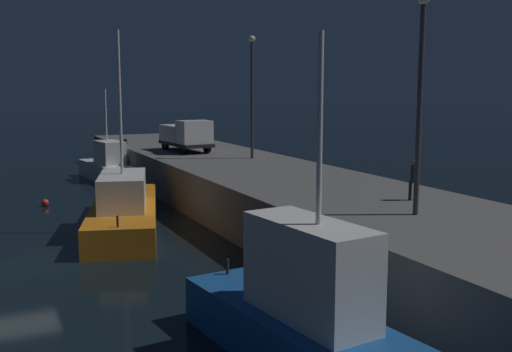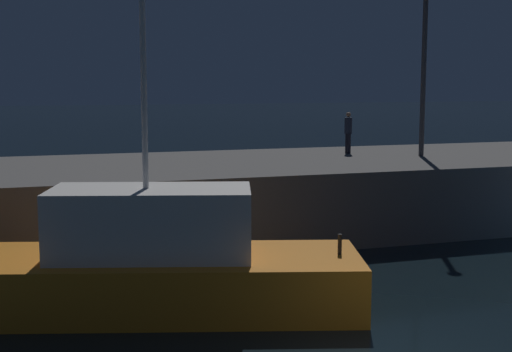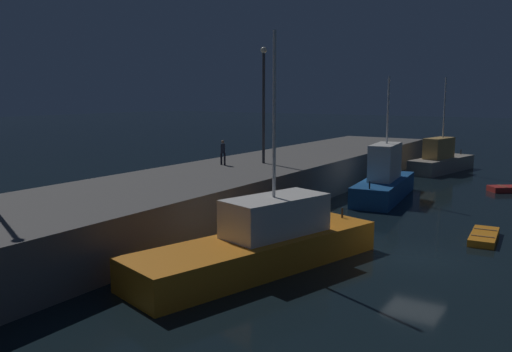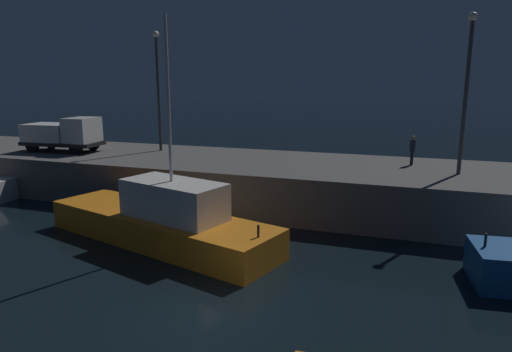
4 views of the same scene
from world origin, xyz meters
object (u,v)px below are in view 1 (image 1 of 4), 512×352
object	(u,v)px
utility_truck	(186,135)
mooring_buoy_mid	(45,203)
dockworker	(414,177)
lamp_post_west	(252,88)
lamp_post_east	(420,88)
bollard_west	(125,142)
fishing_boat_white	(124,209)
fishing_boat_blue	(309,320)
fishing_trawler_red	(110,167)

from	to	relation	value
utility_truck	mooring_buoy_mid	bearing A→B (deg)	-69.75
mooring_buoy_mid	dockworker	distance (m)	23.11
lamp_post_west	lamp_post_east	size ratio (longest dim) A/B	1.00
dockworker	bollard_west	bearing A→B (deg)	-169.89
fishing_boat_white	bollard_west	bearing A→B (deg)	166.54
fishing_boat_blue	lamp_post_west	world-z (taller)	lamp_post_west
lamp_post_east	dockworker	world-z (taller)	lamp_post_east
mooring_buoy_mid	dockworker	world-z (taller)	dockworker
fishing_boat_blue	bollard_west	xyz separation A→B (m)	(-36.86, 3.84, 1.47)
fishing_trawler_red	lamp_post_east	xyz separation A→B (m)	(29.97, 5.29, 6.21)
lamp_post_east	utility_truck	bearing A→B (deg)	-178.71
lamp_post_west	dockworker	xyz separation A→B (m)	(16.69, -0.17, -3.73)
fishing_trawler_red	dockworker	size ratio (longest dim) A/B	5.04
fishing_trawler_red	lamp_post_east	distance (m)	31.06
fishing_boat_white	utility_truck	world-z (taller)	fishing_boat_white
lamp_post_east	fishing_trawler_red	bearing A→B (deg)	-169.98
fishing_boat_white	bollard_west	world-z (taller)	fishing_boat_white
lamp_post_east	utility_truck	size ratio (longest dim) A/B	1.46
utility_truck	bollard_west	xyz separation A→B (m)	(-7.07, -2.91, -0.98)
fishing_trawler_red	fishing_boat_white	size ratio (longest dim) A/B	0.69
fishing_trawler_red	fishing_boat_blue	xyz separation A→B (m)	(34.65, -2.02, 0.26)
lamp_post_east	fishing_boat_blue	bearing A→B (deg)	-57.39
bollard_west	fishing_boat_blue	bearing A→B (deg)	-5.95
fishing_boat_white	lamp_post_east	world-z (taller)	lamp_post_east
mooring_buoy_mid	bollard_west	world-z (taller)	bollard_west
lamp_post_east	mooring_buoy_mid	bearing A→B (deg)	-152.41
fishing_trawler_red	dockworker	distance (m)	28.62
mooring_buoy_mid	utility_truck	distance (m)	11.77
mooring_buoy_mid	utility_truck	size ratio (longest dim) A/B	0.08
mooring_buoy_mid	lamp_post_east	xyz separation A→B (m)	(21.23, 11.09, 7.07)
lamp_post_west	mooring_buoy_mid	bearing A→B (deg)	-99.41
fishing_trawler_red	bollard_west	world-z (taller)	fishing_trawler_red
fishing_boat_white	bollard_west	xyz separation A→B (m)	(-19.21, 4.60, 1.74)
fishing_trawler_red	lamp_post_east	world-z (taller)	lamp_post_east
mooring_buoy_mid	fishing_boat_white	bearing A→B (deg)	20.09
fishing_boat_white	lamp_post_west	world-z (taller)	lamp_post_west
utility_truck	lamp_post_east	bearing A→B (deg)	1.29
fishing_trawler_red	bollard_west	xyz separation A→B (m)	(-2.22, 1.82, 1.73)
dockworker	bollard_west	size ratio (longest dim) A/B	3.66
fishing_boat_white	fishing_trawler_red	bearing A→B (deg)	170.72
mooring_buoy_mid	fishing_trawler_red	bearing A→B (deg)	146.44
lamp_post_east	lamp_post_west	bearing A→B (deg)	173.96
fishing_trawler_red	mooring_buoy_mid	distance (m)	10.52
fishing_boat_blue	lamp_post_east	size ratio (longest dim) A/B	1.19
fishing_boat_blue	utility_truck	size ratio (longest dim) A/B	1.74
fishing_boat_blue	lamp_post_east	distance (m)	10.53
fishing_boat_blue	utility_truck	xyz separation A→B (m)	(-29.79, 6.75, 2.45)
lamp_post_east	utility_truck	world-z (taller)	lamp_post_east
fishing_trawler_red	fishing_boat_blue	bearing A→B (deg)	-3.34
fishing_trawler_red	lamp_post_west	bearing A→B (deg)	33.82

